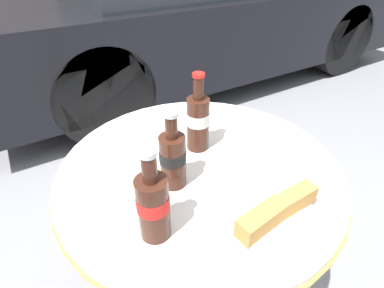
% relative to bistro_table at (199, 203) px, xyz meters
% --- Properties ---
extents(bistro_table, '(0.81, 0.81, 0.73)m').
position_rel_bistro_table_xyz_m(bistro_table, '(0.00, 0.00, 0.00)').
color(bistro_table, gold).
rests_on(bistro_table, ground_plane).
extents(cola_bottle_left, '(0.07, 0.07, 0.24)m').
position_rel_bistro_table_xyz_m(cola_bottle_left, '(0.04, 0.08, 0.25)').
color(cola_bottle_left, '#3D1E14').
rests_on(cola_bottle_left, bistro_table).
extents(cola_bottle_right, '(0.07, 0.07, 0.21)m').
position_rel_bistro_table_xyz_m(cola_bottle_right, '(-0.10, -0.03, 0.24)').
color(cola_bottle_right, '#3D1E14').
rests_on(cola_bottle_right, bistro_table).
extents(cola_bottle_center, '(0.07, 0.07, 0.22)m').
position_rel_bistro_table_xyz_m(cola_bottle_center, '(-0.21, -0.15, 0.24)').
color(cola_bottle_center, '#3D1E14').
rests_on(cola_bottle_center, bistro_table).
extents(lunch_plate_near, '(0.23, 0.21, 0.06)m').
position_rel_bistro_table_xyz_m(lunch_plate_near, '(0.04, -0.26, 0.17)').
color(lunch_plate_near, white).
rests_on(lunch_plate_near, bistro_table).
extents(parked_car, '(4.15, 1.82, 1.39)m').
position_rel_bistro_table_xyz_m(parked_car, '(1.33, 2.19, 0.08)').
color(parked_car, black).
rests_on(parked_car, ground_plane).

